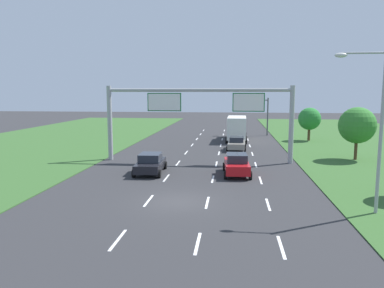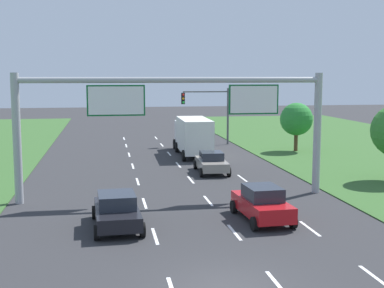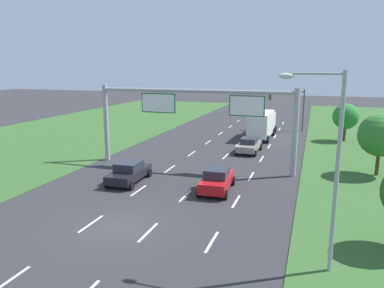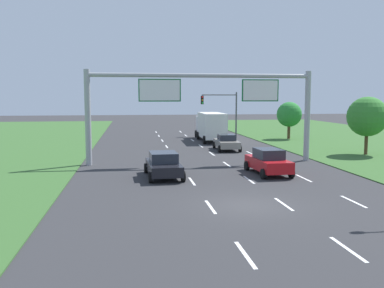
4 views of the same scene
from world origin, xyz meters
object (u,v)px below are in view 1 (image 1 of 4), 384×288
object	(u,v)px
car_mid_lane	(237,144)
car_lead_silver	(150,163)
car_near_red	(237,164)
box_truck	(237,127)
sign_gantry	(200,109)
traffic_light_mast	(255,109)
street_lamp	(374,118)
roadside_tree_far	(309,119)
roadside_tree_mid	(357,125)

from	to	relation	value
car_mid_lane	car_lead_silver	bearing A→B (deg)	-116.42
car_near_red	box_truck	distance (m)	21.41
sign_gantry	traffic_light_mast	size ratio (longest dim) A/B	3.08
street_lamp	roadside_tree_far	world-z (taller)	street_lamp
car_near_red	car_lead_silver	bearing A→B (deg)	177.75
car_mid_lane	car_near_red	bearing A→B (deg)	-88.37
car_lead_silver	street_lamp	xyz separation A→B (m)	(13.70, -8.70, 4.29)
car_lead_silver	roadside_tree_far	distance (m)	27.45
box_truck	sign_gantry	distance (m)	16.73
traffic_light_mast	roadside_tree_mid	bearing A→B (deg)	-67.36
car_near_red	street_lamp	distance (m)	11.93
car_near_red	roadside_tree_mid	world-z (taller)	roadside_tree_mid
roadside_tree_mid	traffic_light_mast	bearing A→B (deg)	112.64
car_near_red	traffic_light_mast	distance (m)	28.07
car_mid_lane	box_truck	bearing A→B (deg)	91.51
car_lead_silver	street_lamp	bearing A→B (deg)	-34.85
car_lead_silver	sign_gantry	xyz separation A→B (m)	(3.44, 5.45, 4.09)
car_near_red	box_truck	size ratio (longest dim) A/B	0.51
car_near_red	roadside_tree_far	world-z (taller)	roadside_tree_far
car_mid_lane	street_lamp	bearing A→B (deg)	-70.41
car_near_red	street_lamp	size ratio (longest dim) A/B	0.51
sign_gantry	roadside_tree_far	bearing A→B (deg)	51.37
box_truck	street_lamp	world-z (taller)	street_lamp
car_near_red	roadside_tree_mid	size ratio (longest dim) A/B	0.87
car_lead_silver	car_mid_lane	xyz separation A→B (m)	(6.94, 12.77, -0.05)
street_lamp	car_lead_silver	bearing A→B (deg)	147.60
box_truck	roadside_tree_mid	distance (m)	17.76
roadside_tree_far	car_mid_lane	bearing A→B (deg)	-136.63
sign_gantry	roadside_tree_mid	xyz separation A→B (m)	(14.65, 2.23, -1.57)
roadside_tree_far	car_near_red	bearing A→B (deg)	-114.03
car_mid_lane	sign_gantry	distance (m)	9.11
box_truck	street_lamp	bearing A→B (deg)	-76.29
street_lamp	roadside_tree_mid	size ratio (longest dim) A/B	1.69
car_mid_lane	roadside_tree_mid	size ratio (longest dim) A/B	0.86
sign_gantry	roadside_tree_mid	size ratio (longest dim) A/B	3.43
box_truck	roadside_tree_far	bearing A→B (deg)	3.28
traffic_light_mast	street_lamp	world-z (taller)	street_lamp
sign_gantry	traffic_light_mast	world-z (taller)	sign_gantry
traffic_light_mast	roadside_tree_far	distance (m)	9.16
car_near_red	street_lamp	xyz separation A→B (m)	(6.86, -8.79, 4.25)
sign_gantry	street_lamp	bearing A→B (deg)	-54.06
car_mid_lane	roadside_tree_far	distance (m)	13.36
street_lamp	sign_gantry	bearing A→B (deg)	125.94
car_lead_silver	traffic_light_mast	world-z (taller)	traffic_light_mast
street_lamp	roadside_tree_mid	xyz separation A→B (m)	(4.40, 16.38, -1.76)
car_lead_silver	roadside_tree_mid	bearing A→B (deg)	20.56
car_near_red	roadside_tree_far	size ratio (longest dim) A/B	0.99
traffic_light_mast	sign_gantry	bearing A→B (deg)	-105.59
car_lead_silver	car_mid_lane	bearing A→B (deg)	59.01
car_near_red	car_mid_lane	xyz separation A→B (m)	(0.11, 12.68, -0.08)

